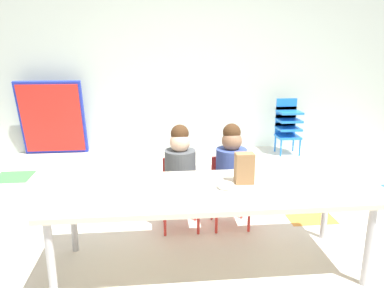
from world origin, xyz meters
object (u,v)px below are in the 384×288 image
Objects in this scene: craft_table at (210,194)px; paper_plate_center_table at (189,180)px; seated_child_middle_seat at (231,166)px; paper_plate_near_edge at (225,188)px; donut_powdered_on_plate at (225,185)px; seated_child_near_camera at (180,168)px; kid_chair_blue_stack at (288,123)px; folded_activity_table at (52,119)px; paper_bag_brown at (244,168)px.

paper_plate_center_table reaches higher than craft_table.
craft_table is at bearing -114.21° from seated_child_middle_seat.
paper_plate_near_edge reaches higher than craft_table.
seated_child_near_camera is at bearing 113.10° from donut_powdered_on_plate.
paper_plate_near_edge is (0.27, -0.62, 0.05)m from seated_child_near_camera.
paper_plate_center_table is at bearing -123.01° from kid_chair_blue_stack.
seated_child_near_camera is at bearing 105.09° from craft_table.
seated_child_near_camera reaches higher than kid_chair_blue_stack.
folded_activity_table is (-1.82, 3.00, -0.02)m from craft_table.
seated_child_near_camera is 5.10× the size of paper_plate_near_edge.
paper_plate_center_table is (-0.38, 0.09, -0.11)m from paper_bag_brown.
paper_bag_brown is at bearing -13.64° from paper_plate_center_table.
paper_bag_brown is at bearing 33.18° from donut_powdered_on_plate.
kid_chair_blue_stack is 3.14m from paper_plate_near_edge.
seated_child_middle_seat reaches higher than craft_table.
kid_chair_blue_stack is at bearing 59.24° from seated_child_middle_seat.
folded_activity_table is 4.94× the size of paper_bag_brown.
kid_chair_blue_stack reaches higher than donut_powdered_on_plate.
kid_chair_blue_stack reaches higher than craft_table.
paper_bag_brown reaches higher than paper_plate_near_edge.
seated_child_near_camera is at bearing -55.35° from folded_activity_table.
folded_activity_table is 6.04× the size of paper_plate_center_table.
craft_table is 2.36× the size of seated_child_near_camera.
paper_bag_brown reaches higher than kid_chair_blue_stack.
kid_chair_blue_stack is at bearing 62.45° from paper_plate_near_edge.
seated_child_near_camera is 0.43m from seated_child_middle_seat.
donut_powdered_on_plate is at bearing -146.82° from paper_bag_brown.
paper_bag_brown is 0.20m from donut_powdered_on_plate.
seated_child_near_camera is at bearing 113.10° from paper_plate_near_edge.
donut_powdered_on_plate is (-0.17, -0.62, 0.08)m from seated_child_middle_seat.
paper_bag_brown is (-0.02, -0.53, 0.16)m from seated_child_middle_seat.
donut_powdered_on_plate is at bearing -11.68° from craft_table.
paper_plate_near_edge is at bearing -11.68° from craft_table.
paper_plate_near_edge is (-0.15, -0.10, -0.11)m from paper_bag_brown.
craft_table is 12.05× the size of paper_plate_center_table.
folded_activity_table is 8.89× the size of donut_powdered_on_plate.
seated_child_near_camera is 0.68m from paper_plate_near_edge.
paper_plate_center_table is (-1.68, -2.59, 0.15)m from kid_chair_blue_stack.
paper_plate_center_table is (-0.23, 0.19, 0.00)m from paper_plate_near_edge.
seated_child_near_camera is 1.15× the size of kid_chair_blue_stack.
folded_activity_table reaches higher than seated_child_near_camera.
seated_child_near_camera reaches higher than donut_powdered_on_plate.
craft_table is 0.12m from paper_plate_near_edge.
craft_table is 0.66m from seated_child_middle_seat.
seated_child_near_camera is at bearing -128.52° from kid_chair_blue_stack.
seated_child_middle_seat is 7.50× the size of donut_powdered_on_plate.
kid_chair_blue_stack is at bearing 64.15° from paper_bag_brown.
kid_chair_blue_stack is 6.54× the size of donut_powdered_on_plate.
craft_table is at bearing 168.32° from donut_powdered_on_plate.
seated_child_near_camera is at bearing 180.00° from seated_child_middle_seat.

